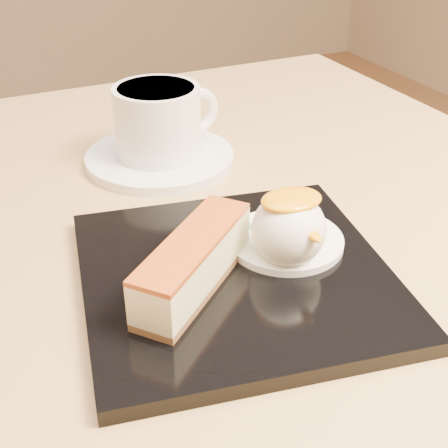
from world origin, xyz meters
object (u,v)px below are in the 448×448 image
saucer (160,158)px  coffee_cup (159,120)px  table (177,373)px  dessert_plate (236,276)px  cheesecake (193,263)px  ice_cream_scoop (289,230)px

saucer → coffee_cup: size_ratio=1.32×
table → saucer: size_ratio=5.33×
dessert_plate → coffee_cup: coffee_cup is taller
dessert_plate → saucer: bearing=84.5°
cheesecake → dessert_plate: bearing=-32.0°
table → coffee_cup: (0.04, 0.14, 0.20)m
cheesecake → coffee_cup: bearing=35.2°
cheesecake → saucer: cheesecake is taller
dessert_plate → coffee_cup: size_ratio=1.93×
dessert_plate → saucer: dessert_plate is taller
saucer → dessert_plate: bearing=-95.5°
dessert_plate → cheesecake: (-0.04, -0.01, 0.03)m
coffee_cup → ice_cream_scoop: bearing=-95.9°
cheesecake → saucer: 0.23m
ice_cream_scoop → saucer: bearing=94.9°
ice_cream_scoop → dessert_plate: bearing=172.9°
table → cheesecake: 0.21m
dessert_plate → coffee_cup: bearing=84.0°
saucer → coffee_cup: bearing=10.3°
coffee_cup → saucer: bearing=-180.0°
table → ice_cream_scoop: 0.22m
coffee_cup → cheesecake: bearing=-114.8°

